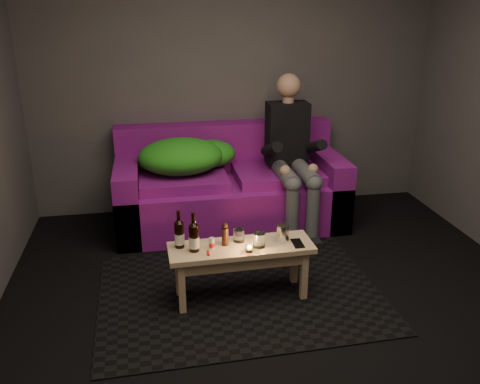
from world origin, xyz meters
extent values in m
plane|color=black|center=(0.00, 0.00, 0.00)|extent=(4.50, 4.50, 0.00)
plane|color=#4C4A4C|center=(0.00, 2.25, 1.30)|extent=(4.00, 0.00, 4.00)
cube|color=black|center=(-0.26, 0.50, 0.00)|extent=(2.10, 1.55, 0.01)
cube|color=#740F77|center=(-0.12, 1.77, 0.22)|extent=(2.13, 0.96, 0.45)
cube|color=#740F77|center=(-0.12, 2.13, 0.68)|extent=(2.13, 0.23, 0.47)
cube|color=#740F77|center=(-1.08, 1.77, 0.33)|extent=(0.21, 0.96, 0.66)
cube|color=#740F77|center=(0.84, 1.77, 0.33)|extent=(0.21, 0.96, 0.66)
cube|color=#740F77|center=(-0.57, 1.72, 0.49)|extent=(0.80, 0.64, 0.11)
cube|color=#740F77|center=(0.33, 1.72, 0.49)|extent=(0.80, 0.64, 0.11)
ellipsoid|color=#2B8418|center=(-0.58, 1.77, 0.70)|extent=(0.77, 0.60, 0.32)
ellipsoid|color=#2B8418|center=(-0.28, 1.92, 0.67)|extent=(0.47, 0.38, 0.26)
ellipsoid|color=#2B8418|center=(-0.82, 1.90, 0.63)|extent=(0.34, 0.28, 0.17)
cube|color=black|center=(0.44, 1.82, 0.86)|extent=(0.38, 0.23, 0.59)
sphere|color=tan|center=(0.44, 1.82, 1.31)|extent=(0.22, 0.22, 0.22)
cylinder|color=#4B4E55|center=(0.34, 1.49, 0.56)|extent=(0.15, 0.53, 0.15)
cylinder|color=#4B4E55|center=(0.53, 1.49, 0.56)|extent=(0.15, 0.53, 0.15)
cylinder|color=#4B4E55|center=(0.34, 1.24, 0.27)|extent=(0.12, 0.12, 0.54)
cylinder|color=#4B4E55|center=(0.53, 1.24, 0.27)|extent=(0.12, 0.12, 0.54)
cube|color=black|center=(0.34, 1.17, 0.03)|extent=(0.10, 0.23, 0.06)
cube|color=black|center=(0.53, 1.17, 0.03)|extent=(0.10, 0.23, 0.06)
cube|color=tan|center=(-0.26, 0.45, 0.40)|extent=(1.04, 0.35, 0.04)
cube|color=tan|center=(-0.26, 0.45, 0.34)|extent=(0.90, 0.28, 0.09)
cube|color=tan|center=(-0.70, 0.32, 0.19)|extent=(0.05, 0.05, 0.38)
cube|color=tan|center=(-0.70, 0.55, 0.19)|extent=(0.05, 0.05, 0.38)
cube|color=tan|center=(0.18, 0.34, 0.19)|extent=(0.05, 0.05, 0.38)
cube|color=tan|center=(0.18, 0.57, 0.19)|extent=(0.05, 0.05, 0.38)
cylinder|color=black|center=(-0.69, 0.50, 0.51)|extent=(0.07, 0.07, 0.19)
cylinder|color=white|center=(-0.69, 0.50, 0.49)|extent=(0.07, 0.07, 0.08)
cone|color=black|center=(-0.69, 0.50, 0.62)|extent=(0.07, 0.07, 0.03)
cylinder|color=black|center=(-0.69, 0.50, 0.65)|extent=(0.03, 0.03, 0.09)
cylinder|color=black|center=(-0.59, 0.42, 0.52)|extent=(0.07, 0.07, 0.19)
cylinder|color=white|center=(-0.59, 0.42, 0.49)|extent=(0.07, 0.07, 0.08)
cone|color=black|center=(-0.59, 0.42, 0.63)|extent=(0.07, 0.07, 0.03)
cylinder|color=black|center=(-0.59, 0.42, 0.66)|extent=(0.03, 0.03, 0.09)
cylinder|color=silver|center=(-0.47, 0.44, 0.46)|extent=(0.05, 0.05, 0.08)
cylinder|color=black|center=(-0.37, 0.48, 0.49)|extent=(0.06, 0.06, 0.13)
cylinder|color=white|center=(-0.26, 0.51, 0.47)|extent=(0.10, 0.10, 0.09)
cylinder|color=white|center=(-0.22, 0.35, 0.44)|extent=(0.06, 0.06, 0.04)
sphere|color=orange|center=(-0.22, 0.35, 0.45)|extent=(0.02, 0.02, 0.02)
cylinder|color=white|center=(-0.14, 0.40, 0.47)|extent=(0.09, 0.09, 0.11)
cylinder|color=silver|center=(0.05, 0.47, 0.48)|extent=(0.11, 0.11, 0.13)
cube|color=black|center=(0.14, 0.40, 0.43)|extent=(0.07, 0.15, 0.01)
cube|color=#B6150B|center=(-0.50, 0.36, 0.43)|extent=(0.02, 0.07, 0.01)
camera|label=1|loc=(-0.84, -2.73, 2.05)|focal=38.00mm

